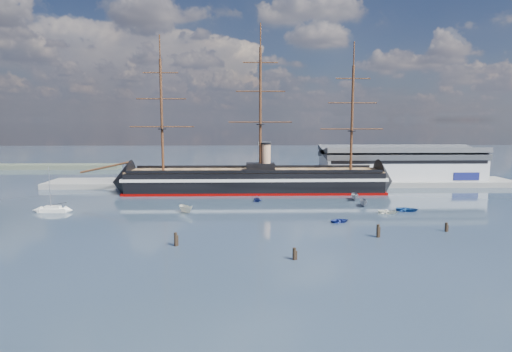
{
  "coord_description": "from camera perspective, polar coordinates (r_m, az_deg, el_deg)",
  "views": [
    {
      "loc": [
        -4.63,
        -89.18,
        25.28
      ],
      "look_at": [
        -1.22,
        35.0,
        9.0
      ],
      "focal_mm": 30.0,
      "sensor_mm": 36.0,
      "label": 1
    }
  ],
  "objects": [
    {
      "name": "quay_tower",
      "position": [
        163.1,
        1.12,
        2.0
      ],
      "size": [
        5.0,
        5.0,
        15.0
      ],
      "color": "silver",
      "rests_on": "ground"
    },
    {
      "name": "motorboat_g",
      "position": [
        126.89,
        19.47,
        -4.46
      ],
      "size": [
        2.41,
        3.96,
        1.73
      ],
      "primitive_type": "imported",
      "rotation": [
        0.0,
        0.0,
        1.3
      ],
      "color": "navy",
      "rests_on": "ground"
    },
    {
      "name": "motorboat_e",
      "position": [
        122.39,
        17.2,
        -4.79
      ],
      "size": [
        2.07,
        3.54,
        1.55
      ],
      "primitive_type": "imported",
      "rotation": [
        0.0,
        0.0,
        1.33
      ],
      "color": "silver",
      "rests_on": "ground"
    },
    {
      "name": "motorboat_c",
      "position": [
        130.45,
        14.16,
        -3.94
      ],
      "size": [
        6.47,
        3.37,
        2.46
      ],
      "primitive_type": "imported",
      "rotation": [
        0.0,
        0.0,
        -0.19
      ],
      "color": "slate",
      "rests_on": "ground"
    },
    {
      "name": "sailboat",
      "position": [
        131.06,
        -25.45,
        -4.03
      ],
      "size": [
        8.03,
        2.7,
        12.68
      ],
      "rotation": [
        0.0,
        0.0,
        -0.05
      ],
      "color": "silver",
      "rests_on": "ground"
    },
    {
      "name": "quay",
      "position": [
        167.75,
        3.45,
        -1.21
      ],
      "size": [
        180.0,
        18.0,
        2.0
      ],
      "primitive_type": "cube",
      "color": "slate",
      "rests_on": "ground"
    },
    {
      "name": "ground",
      "position": [
        131.72,
        0.47,
        -3.6
      ],
      "size": [
        600.0,
        600.0,
        0.0
      ],
      "primitive_type": "plane",
      "color": "#23323D",
      "rests_on": "ground"
    },
    {
      "name": "piling_near_mid",
      "position": [
        79.71,
        5.12,
        -11.06
      ],
      "size": [
        0.64,
        0.64,
        2.92
      ],
      "primitive_type": "cylinder",
      "color": "black",
      "rests_on": "ground"
    },
    {
      "name": "piling_far_right",
      "position": [
        107.59,
        24.0,
        -6.78
      ],
      "size": [
        0.64,
        0.64,
        2.79
      ],
      "primitive_type": "cylinder",
      "color": "black",
      "rests_on": "ground"
    },
    {
      "name": "motorboat_a",
      "position": [
        119.15,
        -9.31,
        -4.88
      ],
      "size": [
        7.04,
        6.16,
        2.76
      ],
      "primitive_type": "imported",
      "rotation": [
        0.0,
        0.0,
        0.64
      ],
      "color": "silver",
      "rests_on": "ground"
    },
    {
      "name": "motorboat_b",
      "position": [
        109.01,
        11.15,
        -6.09
      ],
      "size": [
        1.98,
        3.13,
        1.36
      ],
      "primitive_type": "imported",
      "rotation": [
        0.0,
        0.0,
        1.87
      ],
      "color": "navy",
      "rests_on": "ground"
    },
    {
      "name": "warship",
      "position": [
        150.7,
        -0.84,
        -0.64
      ],
      "size": [
        112.89,
        16.4,
        53.94
      ],
      "rotation": [
        0.0,
        0.0,
        -0.0
      ],
      "color": "black",
      "rests_on": "ground"
    },
    {
      "name": "piling_near_right",
      "position": [
        97.41,
        15.92,
        -7.87
      ],
      "size": [
        0.64,
        0.64,
        3.58
      ],
      "primitive_type": "cylinder",
      "color": "black",
      "rests_on": "ground"
    },
    {
      "name": "piling_near_left",
      "position": [
        89.12,
        -10.65,
        -9.15
      ],
      "size": [
        0.64,
        0.64,
        3.48
      ],
      "primitive_type": "cylinder",
      "color": "black",
      "rests_on": "ground"
    },
    {
      "name": "warehouse",
      "position": [
        181.23,
        18.66,
        1.6
      ],
      "size": [
        63.0,
        21.0,
        11.6
      ],
      "color": "#B7BABC",
      "rests_on": "ground"
    },
    {
      "name": "motorboat_d",
      "position": [
        133.47,
        0.16,
        -3.45
      ],
      "size": [
        6.06,
        5.66,
        2.13
      ],
      "primitive_type": "imported",
      "rotation": [
        0.0,
        0.0,
        0.7
      ],
      "color": "navy",
      "rests_on": "ground"
    },
    {
      "name": "motorboat_f",
      "position": [
        139.59,
        13.03,
        -3.16
      ],
      "size": [
        7.17,
        3.9,
        2.72
      ],
      "primitive_type": "imported",
      "rotation": [
        0.0,
        0.0,
        -0.22
      ],
      "color": "gray",
      "rests_on": "ground"
    }
  ]
}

